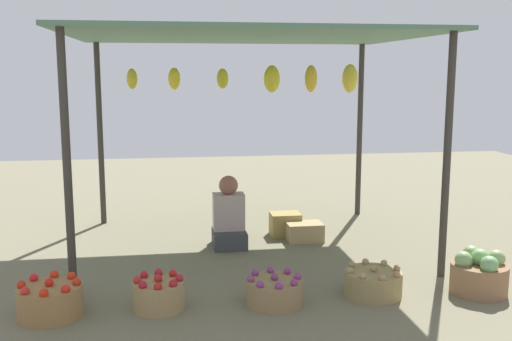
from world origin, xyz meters
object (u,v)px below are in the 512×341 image
object	(u,v)px
wooden_crate_near_vendor	(285,224)
basket_red_apples	(159,294)
vendor_person	(229,219)
basket_potatoes	(373,283)
basket_purple_onions	(274,291)
basket_cabbages	(479,274)
basket_red_tomatoes	(50,300)
wooden_crate_stacked_rear	(304,232)

from	to	relation	value
wooden_crate_near_vendor	basket_red_apples	bearing A→B (deg)	-125.73
vendor_person	basket_red_apples	distance (m)	1.85
basket_potatoes	wooden_crate_near_vendor	distance (m)	2.01
basket_purple_onions	basket_red_apples	bearing A→B (deg)	177.62
basket_potatoes	basket_cabbages	size ratio (longest dim) A/B	1.02
basket_red_tomatoes	basket_purple_onions	distance (m)	1.78
basket_potatoes	wooden_crate_stacked_rear	size ratio (longest dim) A/B	1.22
basket_cabbages	vendor_person	bearing A→B (deg)	139.05
basket_red_apples	basket_purple_onions	xyz separation A→B (m)	(0.94, -0.04, -0.01)
wooden_crate_stacked_rear	basket_potatoes	bearing A→B (deg)	-83.37
basket_cabbages	wooden_crate_near_vendor	world-z (taller)	basket_cabbages
basket_red_apples	basket_potatoes	world-z (taller)	basket_red_apples
basket_red_apples	wooden_crate_near_vendor	distance (m)	2.47
basket_red_apples	basket_purple_onions	world-z (taller)	basket_red_apples
basket_potatoes	vendor_person	bearing A→B (deg)	123.00
wooden_crate_near_vendor	wooden_crate_stacked_rear	bearing A→B (deg)	-54.35
wooden_crate_stacked_rear	basket_red_tomatoes	bearing A→B (deg)	-144.08
basket_cabbages	wooden_crate_stacked_rear	size ratio (longest dim) A/B	1.20
wooden_crate_stacked_rear	basket_purple_onions	bearing A→B (deg)	-110.56
basket_potatoes	wooden_crate_near_vendor	xyz separation A→B (m)	(-0.38, 1.97, 0.02)
vendor_person	basket_cabbages	distance (m)	2.64
basket_red_tomatoes	basket_potatoes	bearing A→B (deg)	1.10
basket_cabbages	wooden_crate_near_vendor	size ratio (longest dim) A/B	1.39
wooden_crate_near_vendor	basket_red_tomatoes	bearing A→B (deg)	-138.44
basket_red_apples	basket_potatoes	distance (m)	1.82
basket_cabbages	basket_red_tomatoes	bearing A→B (deg)	179.50
basket_purple_onions	basket_cabbages	bearing A→B (deg)	-0.35
vendor_person	basket_red_apples	size ratio (longest dim) A/B	1.88
basket_purple_onions	wooden_crate_stacked_rear	distance (m)	1.92
vendor_person	basket_cabbages	world-z (taller)	vendor_person
basket_red_tomatoes	basket_red_apples	world-z (taller)	basket_red_tomatoes
vendor_person	basket_potatoes	size ratio (longest dim) A/B	1.59
basket_purple_onions	wooden_crate_near_vendor	bearing A→B (deg)	76.23
basket_red_tomatoes	wooden_crate_stacked_rear	size ratio (longest dim) A/B	1.24
basket_potatoes	wooden_crate_stacked_rear	world-z (taller)	basket_potatoes
basket_red_tomatoes	basket_potatoes	distance (m)	2.66
basket_red_apples	basket_cabbages	size ratio (longest dim) A/B	0.86
basket_cabbages	wooden_crate_stacked_rear	world-z (taller)	basket_cabbages
basket_red_tomatoes	basket_red_apples	size ratio (longest dim) A/B	1.21
basket_cabbages	basket_red_apples	bearing A→B (deg)	178.95
basket_potatoes	basket_cabbages	distance (m)	0.93
basket_red_apples	basket_potatoes	size ratio (longest dim) A/B	0.85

